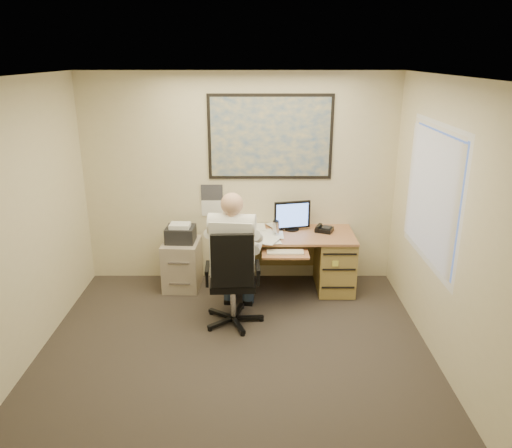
{
  "coord_description": "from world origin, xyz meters",
  "views": [
    {
      "loc": [
        0.22,
        -3.99,
        2.88
      ],
      "look_at": [
        0.21,
        1.3,
        1.08
      ],
      "focal_mm": 35.0,
      "sensor_mm": 36.0,
      "label": 1
    }
  ],
  "objects_px": {
    "office_chair": "(233,297)",
    "person": "(233,259)",
    "filing_cabinet": "(182,260)",
    "desk": "(315,256)"
  },
  "relations": [
    {
      "from": "office_chair",
      "to": "person",
      "type": "height_order",
      "value": "person"
    },
    {
      "from": "filing_cabinet",
      "to": "office_chair",
      "type": "height_order",
      "value": "office_chair"
    },
    {
      "from": "filing_cabinet",
      "to": "office_chair",
      "type": "bearing_deg",
      "value": -51.42
    },
    {
      "from": "desk",
      "to": "filing_cabinet",
      "type": "height_order",
      "value": "desk"
    },
    {
      "from": "person",
      "to": "desk",
      "type": "bearing_deg",
      "value": 46.03
    },
    {
      "from": "desk",
      "to": "office_chair",
      "type": "bearing_deg",
      "value": -137.44
    },
    {
      "from": "person",
      "to": "office_chair",
      "type": "bearing_deg",
      "value": -85.58
    },
    {
      "from": "desk",
      "to": "person",
      "type": "relative_size",
      "value": 1.06
    },
    {
      "from": "desk",
      "to": "person",
      "type": "height_order",
      "value": "person"
    },
    {
      "from": "desk",
      "to": "office_chair",
      "type": "height_order",
      "value": "office_chair"
    }
  ]
}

